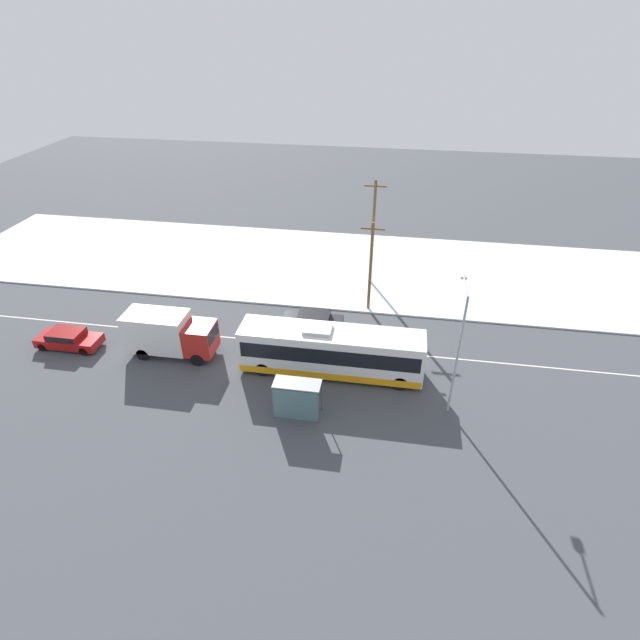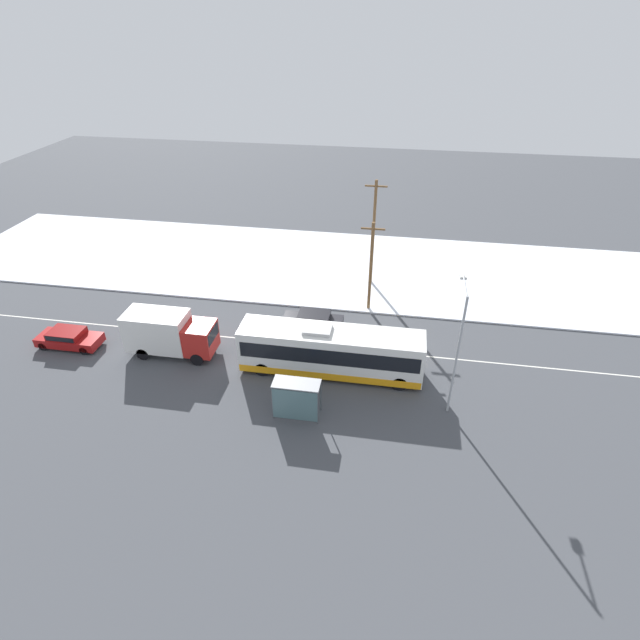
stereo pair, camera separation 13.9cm
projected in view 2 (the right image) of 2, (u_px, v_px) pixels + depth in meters
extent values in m
plane|color=#424449|center=(359.00, 350.00, 35.51)|extent=(120.00, 120.00, 0.00)
cube|color=silver|center=(373.00, 269.00, 46.30)|extent=(80.00, 15.75, 0.12)
cube|color=silver|center=(359.00, 350.00, 35.51)|extent=(60.00, 0.12, 0.00)
cube|color=white|center=(331.00, 350.00, 32.51)|extent=(11.96, 2.55, 2.89)
cube|color=black|center=(331.00, 346.00, 32.33)|extent=(11.49, 2.57, 1.10)
cube|color=orange|center=(331.00, 365.00, 33.14)|extent=(11.84, 2.57, 0.52)
cube|color=#B2B2B2|center=(317.00, 329.00, 31.80)|extent=(1.80, 1.40, 0.24)
cylinder|color=black|center=(400.00, 383.00, 31.57)|extent=(1.00, 0.28, 1.00)
cylinder|color=black|center=(401.00, 362.00, 33.47)|extent=(1.00, 0.28, 1.00)
cylinder|color=black|center=(262.00, 369.00, 32.83)|extent=(1.00, 0.28, 1.00)
cylinder|color=black|center=(271.00, 349.00, 34.72)|extent=(1.00, 0.28, 1.00)
cube|color=silver|center=(158.00, 330.00, 34.35)|extent=(4.25, 2.30, 2.65)
cube|color=red|center=(201.00, 338.00, 34.07)|extent=(1.90, 2.18, 2.06)
cube|color=black|center=(213.00, 334.00, 33.72)|extent=(0.06, 1.96, 0.91)
cylinder|color=black|center=(197.00, 359.00, 33.80)|extent=(0.90, 0.26, 0.90)
cylinder|color=black|center=(208.00, 342.00, 35.50)|extent=(0.90, 0.26, 0.90)
cylinder|color=black|center=(143.00, 354.00, 34.35)|extent=(0.90, 0.26, 0.90)
cylinder|color=black|center=(156.00, 337.00, 36.05)|extent=(0.90, 0.26, 0.90)
cube|color=black|center=(313.00, 322.00, 37.54)|extent=(4.50, 1.80, 0.68)
cube|color=black|center=(314.00, 316.00, 37.22)|extent=(2.34, 1.66, 0.48)
cube|color=black|center=(314.00, 316.00, 37.21)|extent=(2.15, 1.69, 0.39)
cylinder|color=black|center=(290.00, 329.00, 37.23)|extent=(0.64, 0.22, 0.64)
cylinder|color=black|center=(295.00, 318.00, 38.55)|extent=(0.64, 0.22, 0.64)
cylinder|color=black|center=(333.00, 333.00, 36.78)|extent=(0.64, 0.22, 0.64)
cylinder|color=black|center=(336.00, 321.00, 38.10)|extent=(0.64, 0.22, 0.64)
cube|color=maroon|center=(70.00, 340.00, 35.64)|extent=(4.47, 1.80, 0.63)
cube|color=maroon|center=(66.00, 333.00, 35.36)|extent=(2.33, 1.66, 0.45)
cube|color=black|center=(66.00, 333.00, 35.36)|extent=(2.14, 1.69, 0.36)
cylinder|color=black|center=(84.00, 351.00, 34.88)|extent=(0.64, 0.22, 0.64)
cylinder|color=black|center=(96.00, 338.00, 36.20)|extent=(0.64, 0.22, 0.64)
cylinder|color=black|center=(43.00, 346.00, 35.33)|extent=(0.64, 0.22, 0.64)
cylinder|color=black|center=(57.00, 334.00, 36.64)|extent=(0.64, 0.22, 0.64)
cylinder|color=#23232D|center=(302.00, 394.00, 30.88)|extent=(0.12, 0.12, 0.78)
cylinder|color=#23232D|center=(305.00, 394.00, 30.85)|extent=(0.12, 0.12, 0.78)
cube|color=#19478C|center=(303.00, 385.00, 30.48)|extent=(0.41, 0.22, 0.65)
sphere|color=#8E6647|center=(303.00, 379.00, 30.24)|extent=(0.27, 0.27, 0.27)
cylinder|color=#19478C|center=(299.00, 385.00, 30.54)|extent=(0.10, 0.10, 0.61)
cylinder|color=#19478C|center=(307.00, 386.00, 30.47)|extent=(0.10, 0.10, 0.61)
cube|color=gray|center=(296.00, 383.00, 28.66)|extent=(2.76, 1.20, 0.06)
cube|color=slate|center=(295.00, 405.00, 28.80)|extent=(2.65, 0.04, 2.16)
cylinder|color=#474C51|center=(277.00, 391.00, 29.95)|extent=(0.08, 0.08, 2.34)
cylinder|color=#474C51|center=(321.00, 396.00, 29.58)|extent=(0.08, 0.08, 2.34)
cylinder|color=#474C51|center=(272.00, 403.00, 29.02)|extent=(0.08, 0.08, 2.34)
cylinder|color=#474C51|center=(318.00, 408.00, 28.64)|extent=(0.08, 0.08, 2.34)
cylinder|color=#9EA3A8|center=(457.00, 358.00, 28.06)|extent=(0.14, 0.14, 7.95)
cylinder|color=#9EA3A8|center=(465.00, 287.00, 27.16)|extent=(0.10, 2.76, 0.10)
cube|color=silver|center=(463.00, 276.00, 28.35)|extent=(0.36, 0.60, 0.16)
cylinder|color=brown|center=(371.00, 268.00, 38.31)|extent=(0.24, 0.24, 7.38)
cube|color=brown|center=(373.00, 229.00, 36.61)|extent=(1.80, 0.12, 0.12)
cylinder|color=brown|center=(373.00, 234.00, 41.72)|extent=(0.24, 0.24, 9.13)
cube|color=brown|center=(376.00, 186.00, 39.54)|extent=(1.80, 0.12, 0.12)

